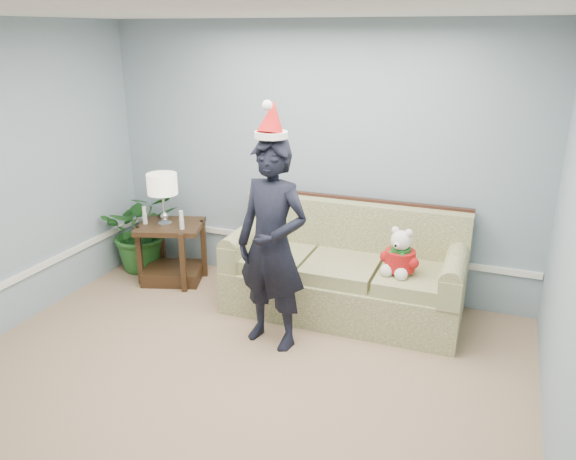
% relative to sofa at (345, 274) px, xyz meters
% --- Properties ---
extents(room_shell, '(4.54, 5.04, 2.74)m').
position_rel_sofa_xyz_m(room_shell, '(-0.48, -2.04, 0.98)').
color(room_shell, '#A08367').
rests_on(room_shell, ground).
extents(wainscot_trim, '(4.49, 4.99, 0.06)m').
position_rel_sofa_xyz_m(wainscot_trim, '(-1.66, -0.86, 0.08)').
color(wainscot_trim, white).
rests_on(wainscot_trim, room_shell).
extents(sofa, '(2.22, 0.98, 1.04)m').
position_rel_sofa_xyz_m(sofa, '(0.00, 0.00, 0.00)').
color(sofa, '#556530').
rests_on(sofa, room_shell).
extents(side_table, '(0.81, 0.74, 0.64)m').
position_rel_sofa_xyz_m(side_table, '(-1.93, -0.03, -0.12)').
color(side_table, '#3A2415').
rests_on(side_table, room_shell).
extents(table_lamp, '(0.31, 0.31, 0.56)m').
position_rel_sofa_xyz_m(table_lamp, '(-1.96, -0.08, 0.70)').
color(table_lamp, silver).
rests_on(table_lamp, side_table).
extents(candle_pair, '(0.50, 0.05, 0.20)m').
position_rel_sofa_xyz_m(candle_pair, '(-1.96, -0.12, 0.37)').
color(candle_pair, silver).
rests_on(candle_pair, side_table).
extents(houseplant, '(1.09, 1.06, 0.92)m').
position_rel_sofa_xyz_m(houseplant, '(-2.41, 0.12, 0.09)').
color(houseplant, '#225E22').
rests_on(houseplant, room_shell).
extents(man, '(0.73, 0.55, 1.81)m').
position_rel_sofa_xyz_m(man, '(-0.41, -0.82, 0.54)').
color(man, black).
rests_on(man, room_shell).
extents(santa_hat, '(0.27, 0.30, 0.31)m').
position_rel_sofa_xyz_m(santa_hat, '(-0.41, -0.81, 1.56)').
color(santa_hat, white).
rests_on(santa_hat, man).
extents(teddy_bear, '(0.32, 0.33, 0.44)m').
position_rel_sofa_xyz_m(teddy_bear, '(0.55, -0.20, 0.33)').
color(teddy_bear, white).
rests_on(teddy_bear, sofa).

